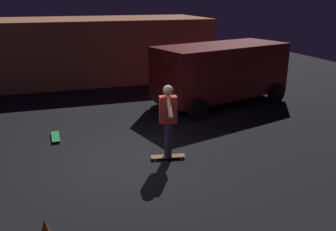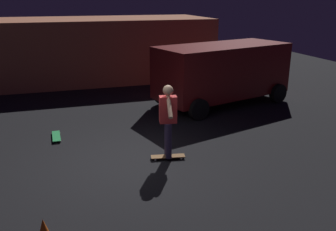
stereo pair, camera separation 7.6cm
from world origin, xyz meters
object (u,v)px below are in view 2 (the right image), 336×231
(parked_van, at_px, (223,71))
(skateboard_spare, at_px, (56,136))
(skateboard_ridden, at_px, (168,156))
(skater, at_px, (168,116))

(parked_van, height_order, skateboard_spare, parked_van)
(parked_van, xyz_separation_m, skateboard_ridden, (-3.13, -3.81, -1.11))
(skateboard_ridden, relative_size, skater, 0.48)
(skateboard_spare, height_order, skater, skater)
(skateboard_spare, bearing_deg, skateboard_ridden, -40.50)
(skateboard_ridden, height_order, skater, skater)
(parked_van, relative_size, skateboard_spare, 6.31)
(parked_van, distance_m, skateboard_ridden, 5.05)
(skateboard_ridden, relative_size, skateboard_spare, 1.02)
(skateboard_ridden, bearing_deg, skateboard_spare, 139.50)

